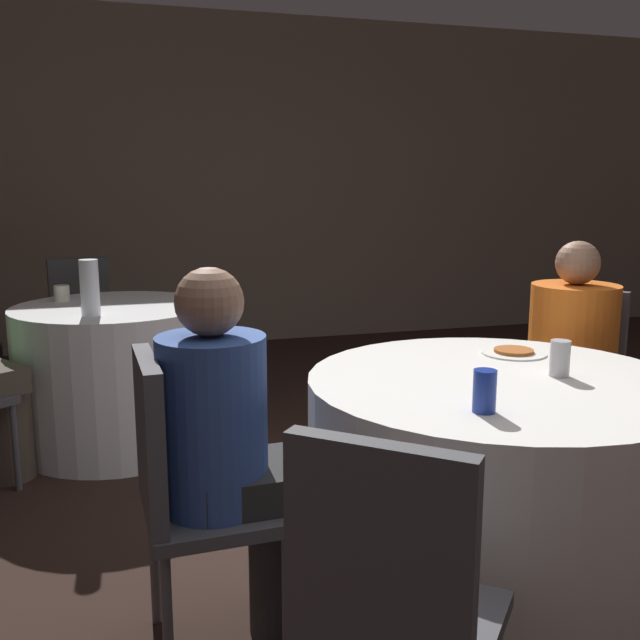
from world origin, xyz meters
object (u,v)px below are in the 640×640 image
at_px(table_near, 493,485).
at_px(soda_can_silver, 560,358).
at_px(soda_can_blue, 485,391).
at_px(chair_far_north, 83,316).
at_px(person_orange_shirt, 567,368).
at_px(chair_near_west, 182,479).
at_px(chair_near_southwest, 391,601).
at_px(chair_near_northeast, 576,371).
at_px(person_blue_shirt, 239,461).
at_px(table_far, 116,375).
at_px(bottle_far, 90,288).
at_px(pizza_plate_near, 514,352).

height_order(table_near, soda_can_silver, soda_can_silver).
height_order(soda_can_blue, soda_can_silver, same).
relative_size(chair_far_north, soda_can_blue, 7.52).
xyz_separation_m(person_orange_shirt, soda_can_blue, (-0.91, -0.88, 0.22)).
bearing_deg(chair_near_west, person_orange_shirt, 107.28).
distance_m(chair_near_west, chair_near_southwest, 0.82).
distance_m(chair_near_northeast, soda_can_silver, 0.97).
bearing_deg(person_blue_shirt, table_far, -172.30).
bearing_deg(chair_near_west, person_blue_shirt, 90.00).
xyz_separation_m(soda_can_blue, bottle_far, (-1.09, 1.87, 0.08)).
distance_m(chair_near_west, pizza_plate_near, 1.34).
bearing_deg(table_near, chair_far_north, 116.80).
xyz_separation_m(table_near, chair_far_north, (-1.40, 2.77, 0.17)).
distance_m(chair_near_southwest, person_blue_shirt, 0.77).
height_order(chair_near_west, person_blue_shirt, person_blue_shirt).
bearing_deg(bottle_far, chair_near_northeast, -22.75).
height_order(person_orange_shirt, soda_can_blue, person_orange_shirt).
bearing_deg(chair_near_west, soda_can_silver, 88.02).
distance_m(chair_far_north, person_orange_shirt, 3.03).
distance_m(table_near, person_orange_shirt, 0.92).
bearing_deg(chair_near_northeast, table_near, 90.00).
relative_size(chair_near_northeast, soda_can_blue, 7.52).
relative_size(chair_far_north, person_blue_shirt, 0.79).
xyz_separation_m(chair_near_northeast, chair_far_north, (-2.20, 2.10, 0.00)).
xyz_separation_m(table_far, chair_near_west, (0.17, -1.90, 0.17)).
bearing_deg(bottle_far, soda_can_blue, -59.76).
distance_m(table_near, person_blue_shirt, 0.90).
xyz_separation_m(chair_near_west, chair_far_north, (-0.35, 2.82, 0.00)).
bearing_deg(person_orange_shirt, chair_near_northeast, -90.00).
distance_m(pizza_plate_near, soda_can_blue, 0.75).
xyz_separation_m(table_far, soda_can_blue, (0.99, -2.16, 0.44)).
relative_size(pizza_plate_near, bottle_far, 0.88).
height_order(chair_far_north, person_orange_shirt, person_orange_shirt).
bearing_deg(chair_near_west, pizza_plate_near, 102.23).
bearing_deg(chair_near_northeast, pizza_plate_near, 83.99).
xyz_separation_m(pizza_plate_near, bottle_far, (-1.55, 1.27, 0.13)).
distance_m(chair_near_west, person_orange_shirt, 1.84).
relative_size(table_near, bottle_far, 4.60).
distance_m(chair_far_north, soda_can_silver, 3.25).
bearing_deg(person_orange_shirt, chair_near_west, 69.58).
bearing_deg(pizza_plate_near, table_far, 132.81).
distance_m(chair_near_northeast, bottle_far, 2.32).
xyz_separation_m(person_blue_shirt, bottle_far, (-0.44, 1.60, 0.31)).
distance_m(soda_can_silver, bottle_far, 2.21).
bearing_deg(chair_near_west, chair_near_northeast, 108.85).
height_order(table_far, chair_near_northeast, chair_near_northeast).
bearing_deg(chair_far_north, chair_near_west, 85.74).
bearing_deg(chair_near_southwest, chair_near_northeast, 85.83).
height_order(chair_near_northeast, person_blue_shirt, person_blue_shirt).
distance_m(table_near, soda_can_silver, 0.49).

